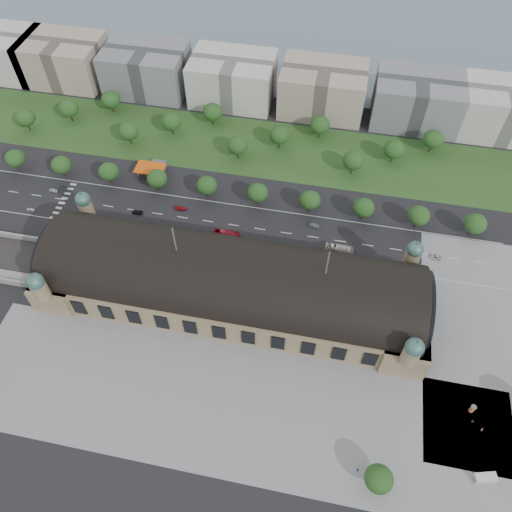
% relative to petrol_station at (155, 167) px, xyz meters
% --- Properties ---
extents(ground, '(900.00, 900.00, 0.00)m').
position_rel_petrol_station_xyz_m(ground, '(53.91, -65.28, -2.95)').
color(ground, black).
rests_on(ground, ground).
extents(station, '(150.00, 48.40, 44.30)m').
position_rel_petrol_station_xyz_m(station, '(53.91, -65.28, 7.33)').
color(station, '#9B8860').
rests_on(station, ground).
extents(plaza_south, '(190.00, 48.00, 0.12)m').
position_rel_petrol_station_xyz_m(plaza_south, '(63.91, -109.28, -2.95)').
color(plaza_south, gray).
rests_on(plaza_south, ground).
extents(plaza_east, '(56.00, 100.00, 0.12)m').
position_rel_petrol_station_xyz_m(plaza_east, '(156.91, -65.28, -2.95)').
color(plaza_east, gray).
rests_on(plaza_east, ground).
extents(road_slab, '(260.00, 26.00, 0.10)m').
position_rel_petrol_station_xyz_m(road_slab, '(33.91, -27.28, -2.95)').
color(road_slab, black).
rests_on(road_slab, ground).
extents(grass_belt, '(300.00, 45.00, 0.10)m').
position_rel_petrol_station_xyz_m(grass_belt, '(38.91, 27.72, -2.95)').
color(grass_belt, '#2A471C').
rests_on(grass_belt, ground).
extents(petrol_station, '(14.00, 13.00, 5.05)m').
position_rel_petrol_station_xyz_m(petrol_station, '(0.00, 0.00, 0.00)').
color(petrol_station, '#E9550D').
rests_on(petrol_station, ground).
extents(office_0, '(45.00, 32.00, 24.00)m').
position_rel_petrol_station_xyz_m(office_0, '(-116.09, 67.72, 9.05)').
color(office_0, silver).
rests_on(office_0, ground).
extents(office_1, '(45.00, 32.00, 24.00)m').
position_rel_petrol_station_xyz_m(office_1, '(-76.09, 67.72, 9.05)').
color(office_1, tan).
rests_on(office_1, ground).
extents(office_2, '(45.00, 32.00, 24.00)m').
position_rel_petrol_station_xyz_m(office_2, '(-26.09, 67.72, 9.05)').
color(office_2, gray).
rests_on(office_2, ground).
extents(office_3, '(45.00, 32.00, 24.00)m').
position_rel_petrol_station_xyz_m(office_3, '(23.91, 67.72, 9.05)').
color(office_3, silver).
rests_on(office_3, ground).
extents(office_4, '(45.00, 32.00, 24.00)m').
position_rel_petrol_station_xyz_m(office_4, '(73.91, 67.72, 9.05)').
color(office_4, tan).
rests_on(office_4, ground).
extents(office_5, '(45.00, 32.00, 24.00)m').
position_rel_petrol_station_xyz_m(office_5, '(123.91, 67.72, 9.05)').
color(office_5, gray).
rests_on(office_5, ground).
extents(office_6, '(45.00, 32.00, 24.00)m').
position_rel_petrol_station_xyz_m(office_6, '(168.91, 67.72, 9.05)').
color(office_6, silver).
rests_on(office_6, ground).
extents(tree_row_0, '(9.60, 9.60, 11.52)m').
position_rel_petrol_station_xyz_m(tree_row_0, '(-66.09, -12.28, 4.48)').
color(tree_row_0, '#2D2116').
rests_on(tree_row_0, ground).
extents(tree_row_1, '(9.60, 9.60, 11.52)m').
position_rel_petrol_station_xyz_m(tree_row_1, '(-42.09, -12.28, 4.48)').
color(tree_row_1, '#2D2116').
rests_on(tree_row_1, ground).
extents(tree_row_2, '(9.60, 9.60, 11.52)m').
position_rel_petrol_station_xyz_m(tree_row_2, '(-18.09, -12.28, 4.48)').
color(tree_row_2, '#2D2116').
rests_on(tree_row_2, ground).
extents(tree_row_3, '(9.60, 9.60, 11.52)m').
position_rel_petrol_station_xyz_m(tree_row_3, '(5.91, -12.28, 4.48)').
color(tree_row_3, '#2D2116').
rests_on(tree_row_3, ground).
extents(tree_row_4, '(9.60, 9.60, 11.52)m').
position_rel_petrol_station_xyz_m(tree_row_4, '(29.91, -12.28, 4.48)').
color(tree_row_4, '#2D2116').
rests_on(tree_row_4, ground).
extents(tree_row_5, '(9.60, 9.60, 11.52)m').
position_rel_petrol_station_xyz_m(tree_row_5, '(53.91, -12.28, 4.48)').
color(tree_row_5, '#2D2116').
rests_on(tree_row_5, ground).
extents(tree_row_6, '(9.60, 9.60, 11.52)m').
position_rel_petrol_station_xyz_m(tree_row_6, '(77.91, -12.28, 4.48)').
color(tree_row_6, '#2D2116').
rests_on(tree_row_6, ground).
extents(tree_row_7, '(9.60, 9.60, 11.52)m').
position_rel_petrol_station_xyz_m(tree_row_7, '(101.91, -12.28, 4.48)').
color(tree_row_7, '#2D2116').
rests_on(tree_row_7, ground).
extents(tree_row_8, '(9.60, 9.60, 11.52)m').
position_rel_petrol_station_xyz_m(tree_row_8, '(125.91, -12.28, 4.48)').
color(tree_row_8, '#2D2116').
rests_on(tree_row_8, ground).
extents(tree_row_9, '(9.60, 9.60, 11.52)m').
position_rel_petrol_station_xyz_m(tree_row_9, '(149.91, -12.28, 4.48)').
color(tree_row_9, '#2D2116').
rests_on(tree_row_9, ground).
extents(tree_belt_0, '(10.40, 10.40, 12.48)m').
position_rel_petrol_station_xyz_m(tree_belt_0, '(-76.09, 17.72, 5.10)').
color(tree_belt_0, '#2D2116').
rests_on(tree_belt_0, ground).
extents(tree_belt_1, '(10.40, 10.40, 12.48)m').
position_rel_petrol_station_xyz_m(tree_belt_1, '(-57.09, 29.72, 5.10)').
color(tree_belt_1, '#2D2116').
rests_on(tree_belt_1, ground).
extents(tree_belt_2, '(10.40, 10.40, 12.48)m').
position_rel_petrol_station_xyz_m(tree_belt_2, '(-38.09, 41.72, 5.10)').
color(tree_belt_2, '#2D2116').
rests_on(tree_belt_2, ground).
extents(tree_belt_3, '(10.40, 10.40, 12.48)m').
position_rel_petrol_station_xyz_m(tree_belt_3, '(-19.09, 17.72, 5.10)').
color(tree_belt_3, '#2D2116').
rests_on(tree_belt_3, ground).
extents(tree_belt_4, '(10.40, 10.40, 12.48)m').
position_rel_petrol_station_xyz_m(tree_belt_4, '(-0.09, 29.72, 5.10)').
color(tree_belt_4, '#2D2116').
rests_on(tree_belt_4, ground).
extents(tree_belt_5, '(10.40, 10.40, 12.48)m').
position_rel_petrol_station_xyz_m(tree_belt_5, '(18.91, 41.72, 5.10)').
color(tree_belt_5, '#2D2116').
rests_on(tree_belt_5, ground).
extents(tree_belt_6, '(10.40, 10.40, 12.48)m').
position_rel_petrol_station_xyz_m(tree_belt_6, '(37.91, 17.72, 5.10)').
color(tree_belt_6, '#2D2116').
rests_on(tree_belt_6, ground).
extents(tree_belt_7, '(10.40, 10.40, 12.48)m').
position_rel_petrol_station_xyz_m(tree_belt_7, '(56.91, 29.72, 5.10)').
color(tree_belt_7, '#2D2116').
rests_on(tree_belt_7, ground).
extents(tree_belt_8, '(10.40, 10.40, 12.48)m').
position_rel_petrol_station_xyz_m(tree_belt_8, '(75.91, 41.72, 5.10)').
color(tree_belt_8, '#2D2116').
rests_on(tree_belt_8, ground).
extents(tree_belt_9, '(10.40, 10.40, 12.48)m').
position_rel_petrol_station_xyz_m(tree_belt_9, '(94.91, 17.72, 5.10)').
color(tree_belt_9, '#2D2116').
rests_on(tree_belt_9, ground).
extents(tree_belt_10, '(10.40, 10.40, 12.48)m').
position_rel_petrol_station_xyz_m(tree_belt_10, '(113.91, 29.72, 5.10)').
color(tree_belt_10, '#2D2116').
rests_on(tree_belt_10, ground).
extents(tree_belt_11, '(10.40, 10.40, 12.48)m').
position_rel_petrol_station_xyz_m(tree_belt_11, '(132.91, 41.72, 5.10)').
color(tree_belt_11, '#2D2116').
rests_on(tree_belt_11, ground).
extents(tree_plaza_s, '(9.00, 9.00, 10.64)m').
position_rel_petrol_station_xyz_m(tree_plaza_s, '(113.91, -125.28, 3.86)').
color(tree_plaza_s, '#2D2116').
rests_on(tree_plaza_s, ground).
extents(traffic_car_0, '(3.86, 1.62, 1.30)m').
position_rel_petrol_station_xyz_m(traffic_car_0, '(-48.11, -36.79, -2.30)').
color(traffic_car_0, silver).
rests_on(traffic_car_0, ground).
extents(traffic_car_1, '(4.01, 1.55, 1.30)m').
position_rel_petrol_station_xyz_m(traffic_car_1, '(-43.36, -23.17, -2.30)').
color(traffic_car_1, gray).
rests_on(traffic_car_1, ground).
extents(traffic_car_2, '(5.08, 2.41, 1.40)m').
position_rel_petrol_station_xyz_m(traffic_car_2, '(0.85, -28.84, -2.25)').
color(traffic_car_2, black).
rests_on(traffic_car_2, ground).
extents(traffic_car_3, '(5.72, 2.89, 1.59)m').
position_rel_petrol_station_xyz_m(traffic_car_3, '(19.84, -22.62, -2.15)').
color(traffic_car_3, maroon).
rests_on(traffic_car_3, ground).
extents(traffic_car_4, '(3.99, 1.84, 1.32)m').
position_rel_petrol_station_xyz_m(traffic_car_4, '(41.30, -35.69, -2.29)').
color(traffic_car_4, '#182145').
rests_on(traffic_car_4, ground).
extents(traffic_car_5, '(4.89, 2.07, 1.57)m').
position_rel_petrol_station_xyz_m(traffic_car_5, '(81.38, -21.12, -2.17)').
color(traffic_car_5, '#4F5256').
rests_on(traffic_car_5, ground).
extents(traffic_car_6, '(5.48, 2.92, 1.47)m').
position_rel_petrol_station_xyz_m(traffic_car_6, '(134.56, -28.60, -2.22)').
color(traffic_car_6, silver).
rests_on(traffic_car_6, ground).
extents(parked_car_0, '(4.62, 3.54, 1.46)m').
position_rel_petrol_station_xyz_m(parked_car_0, '(-4.28, -40.45, -2.22)').
color(parked_car_0, black).
rests_on(parked_car_0, ground).
extents(parked_car_1, '(6.37, 5.65, 1.64)m').
position_rel_petrol_station_xyz_m(parked_car_1, '(-15.40, -40.28, -2.13)').
color(parked_car_1, maroon).
rests_on(parked_car_1, ground).
extents(parked_car_2, '(6.09, 4.35, 1.64)m').
position_rel_petrol_station_xyz_m(parked_car_2, '(15.15, -44.07, -2.13)').
color(parked_car_2, '#171841').
rests_on(parked_car_2, ground).
extents(parked_car_3, '(4.37, 2.99, 1.38)m').
position_rel_petrol_station_xyz_m(parked_car_3, '(9.76, -44.28, -2.26)').
color(parked_car_3, '#585C5F').
rests_on(parked_car_3, ground).
extents(parked_car_4, '(5.24, 3.87, 1.65)m').
position_rel_petrol_station_xyz_m(parked_car_4, '(29.63, -42.09, -2.13)').
color(parked_car_4, silver).
rests_on(parked_car_4, ground).
extents(parked_car_5, '(5.06, 4.63, 1.31)m').
position_rel_petrol_station_xyz_m(parked_car_5, '(3.83, -40.93, -2.29)').
color(parked_car_5, '#9C9FA5').
rests_on(parked_car_5, ground).
extents(parked_car_6, '(5.39, 4.33, 1.47)m').
position_rel_petrol_station_xyz_m(parked_car_6, '(32.13, -44.09, -2.22)').
color(parked_car_6, black).
rests_on(parked_car_6, ground).
extents(bus_west, '(11.99, 2.92, 3.33)m').
position_rel_petrol_station_xyz_m(bus_west, '(44.14, -34.55, -1.28)').
color(bus_west, red).
rests_on(bus_west, ground).
extents(bus_mid, '(12.17, 3.16, 3.37)m').
position_rel_petrol_station_xyz_m(bus_mid, '(50.01, -38.28, -1.26)').
color(bus_mid, silver).
rests_on(bus_mid, ground).
extents(bus_east, '(12.67, 3.49, 3.50)m').
position_rel_petrol_station_xyz_m(bus_east, '(93.91, -33.28, -1.20)').
color(bus_east, silver).
rests_on(bus_east, ground).
extents(van_south, '(7.21, 4.37, 2.92)m').
position_rel_petrol_station_xyz_m(van_south, '(147.28, -116.90, -1.55)').
color(van_south, silver).
rests_on(van_south, ground).
extents(advertising_column, '(1.91, 1.91, 3.62)m').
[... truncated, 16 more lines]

